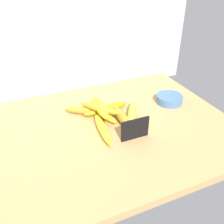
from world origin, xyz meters
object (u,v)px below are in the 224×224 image
(banana_3, at_px, (103,129))
(banana_6, at_px, (99,108))
(chalkboard_sign, at_px, (135,130))
(banana_4, at_px, (132,113))
(banana_1, at_px, (123,118))
(banana_5, at_px, (101,113))
(banana_0, at_px, (106,109))
(banana_2, at_px, (89,111))
(banana_7, at_px, (100,107))
(fruit_bowl, at_px, (169,99))

(banana_3, distance_m, banana_6, 0.11)
(chalkboard_sign, distance_m, banana_4, 0.15)
(chalkboard_sign, distance_m, banana_1, 0.11)
(banana_4, height_order, banana_5, banana_4)
(banana_0, relative_size, banana_6, 1.15)
(banana_1, xyz_separation_m, banana_6, (-0.08, 0.07, 0.03))
(banana_2, relative_size, banana_6, 1.14)
(banana_4, relative_size, banana_6, 1.12)
(banana_2, distance_m, banana_7, 0.07)
(chalkboard_sign, xyz_separation_m, banana_6, (-0.07, 0.18, 0.01))
(chalkboard_sign, relative_size, banana_7, 0.60)
(banana_3, bearing_deg, banana_4, 19.30)
(chalkboard_sign, distance_m, fruit_bowl, 0.33)
(banana_0, xyz_separation_m, banana_2, (-0.08, 0.01, 0.00))
(banana_3, bearing_deg, banana_0, 62.49)
(banana_1, height_order, banana_4, banana_1)
(fruit_bowl, xyz_separation_m, banana_3, (-0.37, -0.10, -0.00))
(banana_6, xyz_separation_m, banana_7, (0.00, -0.00, 0.00))
(banana_3, bearing_deg, fruit_bowl, 14.75)
(banana_2, xyz_separation_m, banana_3, (0.01, -0.15, -0.00))
(banana_2, height_order, banana_4, banana_4)
(banana_3, distance_m, banana_7, 0.11)
(chalkboard_sign, bearing_deg, banana_4, 66.73)
(banana_4, bearing_deg, banana_1, -158.44)
(banana_6, bearing_deg, banana_1, -41.69)
(fruit_bowl, xyz_separation_m, banana_1, (-0.27, -0.06, 0.00))
(banana_2, height_order, banana_3, banana_2)
(fruit_bowl, bearing_deg, banana_2, 172.54)
(fruit_bowl, relative_size, banana_2, 0.58)
(banana_2, bearing_deg, banana_5, -36.99)
(banana_2, xyz_separation_m, banana_7, (0.04, -0.05, 0.03))
(fruit_bowl, xyz_separation_m, banana_5, (-0.33, 0.02, -0.00))
(banana_0, bearing_deg, banana_5, -151.12)
(banana_1, distance_m, banana_2, 0.16)
(fruit_bowl, xyz_separation_m, banana_4, (-0.22, -0.04, 0.00))
(banana_1, relative_size, banana_4, 0.96)
(banana_3, bearing_deg, banana_5, 72.49)
(chalkboard_sign, distance_m, banana_3, 0.13)
(banana_5, xyz_separation_m, banana_6, (-0.01, -0.01, 0.03))
(banana_6, bearing_deg, banana_4, -20.06)
(banana_4, bearing_deg, banana_0, 136.78)
(banana_5, bearing_deg, banana_2, 143.01)
(banana_0, height_order, banana_4, banana_4)
(chalkboard_sign, bearing_deg, fruit_bowl, 32.92)
(banana_0, height_order, banana_7, banana_7)
(banana_1, bearing_deg, fruit_bowl, 13.46)
(chalkboard_sign, xyz_separation_m, fruit_bowl, (0.27, 0.18, -0.02))
(fruit_bowl, height_order, banana_6, banana_6)
(chalkboard_sign, height_order, fruit_bowl, chalkboard_sign)
(fruit_bowl, bearing_deg, banana_1, -166.54)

